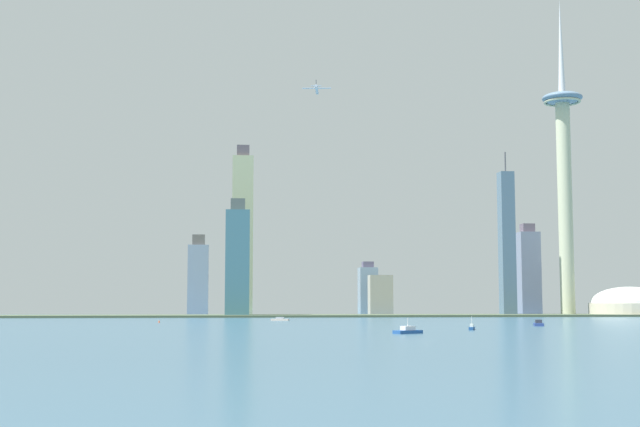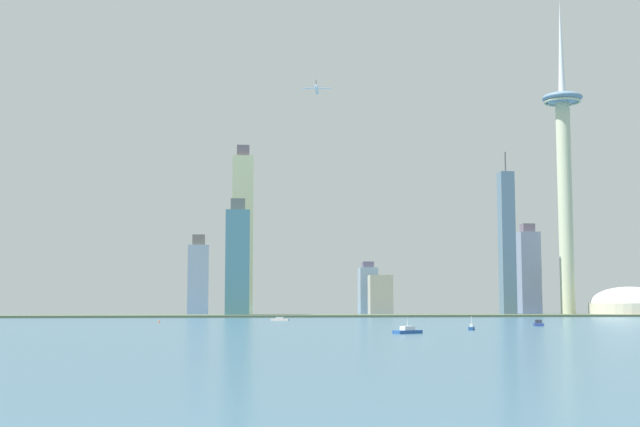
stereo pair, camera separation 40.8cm
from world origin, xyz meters
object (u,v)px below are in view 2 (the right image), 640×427
skyscraper_6 (380,295)px  boat_0 (407,331)px  airplane (317,89)px  observation_tower (564,161)px  boat_1 (280,319)px  skyscraper_3 (237,261)px  skyscraper_4 (528,272)px  skyscraper_0 (198,278)px  skyscraper_1 (242,233)px  skyscraper_2 (507,243)px  channel_buoy_0 (159,321)px  stadium_dome (629,305)px  boat_3 (472,328)px  skyscraper_5 (368,290)px  boat_2 (538,324)px

skyscraper_6 → boat_0: 483.56m
skyscraper_6 → airplane: 229.75m
observation_tower → boat_1: (-316.23, -179.76, -164.97)m
skyscraper_3 → skyscraper_4: bearing=11.4°
airplane → skyscraper_0: bearing=61.4°
skyscraper_1 → boat_0: skyscraper_1 is taller
skyscraper_2 → skyscraper_3: skyscraper_2 is taller
skyscraper_0 → airplane: 245.82m
channel_buoy_0 → observation_tower: bearing=28.6°
stadium_dome → channel_buoy_0: stadium_dome is taller
observation_tower → skyscraper_2: 112.86m
boat_3 → airplane: airplane is taller
observation_tower → skyscraper_0: (-393.25, 70.77, -125.22)m
boat_0 → skyscraper_1: bearing=-111.2°
boat_3 → observation_tower: bearing=-6.6°
skyscraper_0 → skyscraper_6: bearing=-12.1°
channel_buoy_0 → skyscraper_1: bearing=75.9°
stadium_dome → channel_buoy_0: size_ratio=39.70×
boat_1 → skyscraper_4: bearing=-126.7°
boat_0 → boat_3: 66.92m
skyscraper_3 → skyscraper_6: size_ratio=2.73×
skyscraper_6 → skyscraper_5: bearing=98.7°
skyscraper_2 → airplane: 257.25m
skyscraper_5 → boat_2: (51.20, -404.80, -26.31)m
boat_0 → airplane: bearing=-119.9°
skyscraper_2 → boat_0: skyscraper_2 is taller
boat_0 → skyscraper_0: bearing=-106.8°
skyscraper_5 → skyscraper_6: (6.73, -43.82, -6.12)m
stadium_dome → skyscraper_3: (-414.24, -12.25, 44.18)m
observation_tower → boat_0: bearing=-120.5°
stadium_dome → skyscraper_6: bearing=171.5°
skyscraper_4 → observation_tower: bearing=-57.4°
boat_2 → skyscraper_5: bearing=-156.5°
boat_0 → boat_2: (112.16, 117.39, 0.10)m
observation_tower → skyscraper_3: (-350.77, -22.13, -110.40)m
skyscraper_0 → skyscraper_5: 189.96m
skyscraper_2 → boat_3: size_ratio=17.33×
observation_tower → boat_1: observation_tower is taller
stadium_dome → boat_0: stadium_dome is taller
skyscraper_0 → skyscraper_1: bearing=-37.3°
boat_3 → channel_buoy_0: size_ratio=4.76×
channel_buoy_0 → skyscraper_2: bearing=32.3°
skyscraper_3 → skyscraper_6: bearing=18.3°
skyscraper_6 → boat_3: bearing=-92.7°
channel_buoy_0 → airplane: size_ratio=0.06×
skyscraper_3 → observation_tower: bearing=3.6°
observation_tower → boat_3: bearing=-118.4°
airplane → boat_0: bearing=-171.5°
skyscraper_6 → boat_0: bearing=-98.1°
boat_2 → skyscraper_6: bearing=-156.7°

